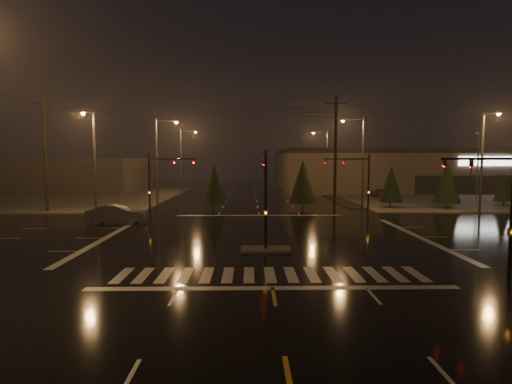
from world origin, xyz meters
The scene contains 29 objects.
ground centered at (0.00, 0.00, 0.00)m, with size 140.00×140.00×0.00m, color black.
sidewalk_ne centered at (30.00, 30.00, 0.06)m, with size 36.00×36.00×0.12m, color #43403C.
sidewalk_nw centered at (-30.00, 30.00, 0.06)m, with size 36.00×36.00×0.12m, color #43403C.
median_island centered at (0.00, -4.00, 0.07)m, with size 3.00×1.60×0.15m, color #43403C.
crosswalk centered at (0.00, -9.00, 0.01)m, with size 15.00×2.60×0.01m, color beige.
stop_bar_near centered at (0.00, -11.00, 0.01)m, with size 16.00×0.50×0.01m, color beige.
stop_bar_far centered at (0.00, 11.00, 0.01)m, with size 16.00×0.50×0.01m, color beige.
parking_lot centered at (35.00, 28.00, 0.04)m, with size 50.00×24.00×0.08m, color black.
retail_building centered at (35.00, 45.99, 3.84)m, with size 60.20×28.30×7.20m.
commercial_block centered at (-35.00, 42.00, 2.80)m, with size 30.00×18.00×5.60m, color #403A38.
signal_mast_median centered at (0.00, -3.07, 3.75)m, with size 0.25×4.59×6.00m.
signal_mast_ne centered at (9.50, 10.14, 3.79)m, with size 4.84×1.86×6.00m.
signal_mast_nw centered at (-9.50, 10.14, 3.79)m, with size 4.84×1.86×6.00m.
signal_mast_se centered at (10.23, -9.75, 3.71)m, with size 1.55×3.87×6.00m.
streetlight_1 centered at (-11.18, 18.00, 5.80)m, with size 2.77×0.32×10.00m.
streetlight_2 centered at (-11.18, 34.00, 5.80)m, with size 2.77×0.32×10.00m.
streetlight_3 centered at (11.18, 16.00, 5.80)m, with size 2.77×0.32×10.00m.
streetlight_4 centered at (11.18, 36.00, 5.80)m, with size 2.77×0.32×10.00m.
streetlight_5 centered at (-16.00, 11.18, 5.80)m, with size 0.32×2.77×10.00m.
streetlight_6 centered at (22.00, 11.18, 5.80)m, with size 0.32×2.77×10.00m.
utility_pole_0 centered at (-22.00, 14.00, 6.13)m, with size 2.20×0.32×12.00m.
utility_pole_1 centered at (8.00, 14.00, 6.13)m, with size 2.20×0.32×12.00m.
conifer_0 centered at (14.81, 16.50, 2.72)m, with size 2.59×2.59×4.75m.
conifer_1 centered at (20.73, 15.68, 2.95)m, with size 2.88×2.88×5.20m.
conifer_2 centered at (28.00, 17.21, 2.28)m, with size 2.03×2.03×3.87m.
conifer_3 centered at (-4.91, 16.25, 2.85)m, with size 2.76×2.76×5.01m.
conifer_4 centered at (4.94, 16.31, 3.07)m, with size 3.04×3.04×5.45m.
car_parked centered at (17.86, 27.25, 0.73)m, with size 1.73×4.29×1.46m, color black.
car_crossing centered at (-12.37, 6.52, 0.80)m, with size 1.70×4.88×1.61m, color #585A60.
Camera 1 is at (-0.98, -27.57, 5.49)m, focal length 28.00 mm.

